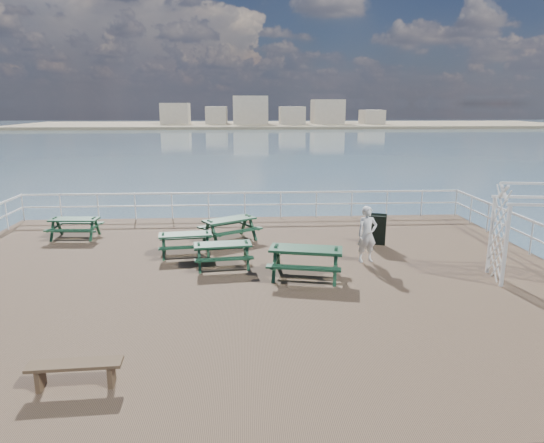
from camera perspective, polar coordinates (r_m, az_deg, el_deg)
The scene contains 12 objects.
ground at distance 13.43m, azimuth -3.10°, elevation -6.91°, with size 18.00×14.00×0.30m, color brown.
sea_backdrop at distance 147.27m, azimuth 1.64°, elevation 11.70°, with size 300.00×300.00×9.20m.
railing at distance 15.59m, azimuth -3.46°, elevation -0.06°, with size 17.77×13.76×1.10m.
picnic_table_a at distance 18.21m, azimuth -22.20°, elevation -0.25°, with size 1.70×1.40×0.79m.
picnic_table_b at distance 15.19m, azimuth -10.15°, elevation -2.09°, with size 1.75×1.48×0.78m.
picnic_table_c at distance 16.59m, azimuth -5.01°, elevation -0.37°, with size 2.27×2.15×0.87m.
picnic_table_d at distance 13.94m, azimuth -5.81°, elevation -3.34°, with size 1.76×1.49×0.79m.
picnic_table_e at distance 13.04m, azimuth 4.00°, elevation -4.08°, with size 2.21×1.93×0.94m.
flat_bench_far at distance 8.94m, azimuth -22.13°, elevation -15.75°, with size 1.53×0.44×0.44m.
trellis_arbor at distance 14.39m, azimuth 28.72°, elevation -1.71°, with size 2.26×1.43×2.63m.
sandwich_board at distance 16.38m, azimuth 12.12°, elevation -0.97°, with size 0.76×0.67×1.05m.
person at distance 14.52m, azimuth 11.12°, elevation -1.48°, with size 0.61×0.40×1.67m, color white.
Camera 1 is at (0.00, -12.58, 4.57)m, focal length 32.00 mm.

